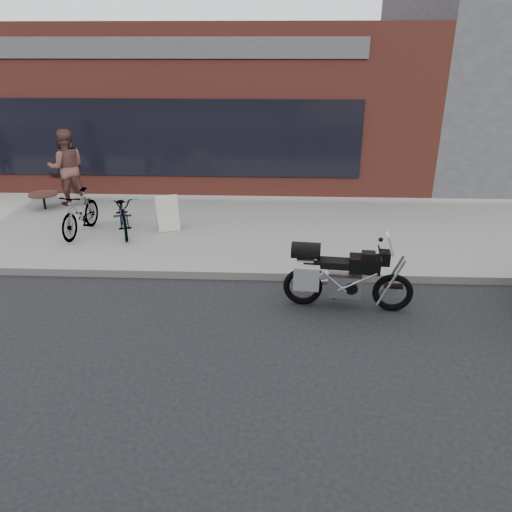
{
  "coord_description": "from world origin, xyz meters",
  "views": [
    {
      "loc": [
        0.86,
        -4.19,
        3.96
      ],
      "look_at": [
        0.52,
        3.14,
        0.85
      ],
      "focal_mm": 35.0,
      "sensor_mm": 36.0,
      "label": 1
    }
  ],
  "objects_px": {
    "sandwich_sign": "(167,212)",
    "cafe_table": "(43,195)",
    "motorcycle": "(339,276)",
    "bicycle_front": "(123,213)",
    "cafe_patron_left": "(67,167)",
    "bicycle_rear": "(80,213)"
  },
  "relations": [
    {
      "from": "cafe_table",
      "to": "cafe_patron_left",
      "type": "bearing_deg",
      "value": 44.12
    },
    {
      "from": "bicycle_front",
      "to": "sandwich_sign",
      "type": "height_order",
      "value": "bicycle_front"
    },
    {
      "from": "cafe_table",
      "to": "sandwich_sign",
      "type": "bearing_deg",
      "value": -20.96
    },
    {
      "from": "sandwich_sign",
      "to": "motorcycle",
      "type": "bearing_deg",
      "value": -65.94
    },
    {
      "from": "bicycle_front",
      "to": "bicycle_rear",
      "type": "xyz_separation_m",
      "value": [
        -0.9,
        -0.12,
        0.04
      ]
    },
    {
      "from": "bicycle_front",
      "to": "cafe_patron_left",
      "type": "bearing_deg",
      "value": 113.56
    },
    {
      "from": "sandwich_sign",
      "to": "cafe_table",
      "type": "height_order",
      "value": "sandwich_sign"
    },
    {
      "from": "sandwich_sign",
      "to": "cafe_patron_left",
      "type": "xyz_separation_m",
      "value": [
        -2.89,
        1.78,
        0.57
      ]
    },
    {
      "from": "motorcycle",
      "to": "cafe_patron_left",
      "type": "xyz_separation_m",
      "value": [
        -6.36,
        5.0,
        0.54
      ]
    },
    {
      "from": "motorcycle",
      "to": "cafe_patron_left",
      "type": "distance_m",
      "value": 8.11
    },
    {
      "from": "motorcycle",
      "to": "sandwich_sign",
      "type": "relative_size",
      "value": 2.7
    },
    {
      "from": "bicycle_rear",
      "to": "sandwich_sign",
      "type": "relative_size",
      "value": 2.08
    },
    {
      "from": "motorcycle",
      "to": "cafe_patron_left",
      "type": "height_order",
      "value": "cafe_patron_left"
    },
    {
      "from": "bicycle_front",
      "to": "cafe_patron_left",
      "type": "distance_m",
      "value": 2.92
    },
    {
      "from": "bicycle_front",
      "to": "sandwich_sign",
      "type": "relative_size",
      "value": 2.19
    },
    {
      "from": "bicycle_front",
      "to": "cafe_table",
      "type": "xyz_separation_m",
      "value": [
        -2.5,
        1.58,
        -0.07
      ]
    },
    {
      "from": "bicycle_front",
      "to": "sandwich_sign",
      "type": "distance_m",
      "value": 0.94
    },
    {
      "from": "cafe_table",
      "to": "motorcycle",
      "type": "bearing_deg",
      "value": -33.34
    },
    {
      "from": "motorcycle",
      "to": "bicycle_front",
      "type": "relative_size",
      "value": 1.24
    },
    {
      "from": "sandwich_sign",
      "to": "bicycle_rear",
      "type": "bearing_deg",
      "value": 169.65
    },
    {
      "from": "motorcycle",
      "to": "cafe_table",
      "type": "height_order",
      "value": "motorcycle"
    },
    {
      "from": "motorcycle",
      "to": "cafe_table",
      "type": "relative_size",
      "value": 2.94
    }
  ]
}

